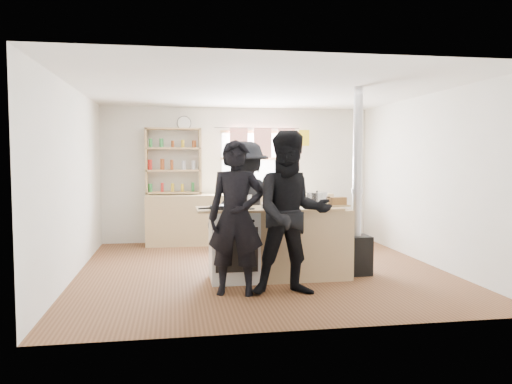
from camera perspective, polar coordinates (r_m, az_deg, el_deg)
ground at (r=7.10m, az=0.57°, el=-8.87°), size 5.00×5.00×0.01m
back_counter at (r=9.18m, az=-1.82°, el=-3.05°), size 3.40×0.55×0.90m
shelving_unit at (r=9.15m, az=-9.42°, el=3.55°), size 1.00×0.28×1.20m
thermos at (r=9.27m, az=3.29°, el=0.74°), size 0.10×0.10×0.30m
cooking_island at (r=6.50m, az=2.68°, el=-5.83°), size 1.97×0.64×0.93m
skillet_greens at (r=6.22m, az=-4.11°, el=-1.71°), size 0.36×0.36×0.05m
roast_tray at (r=6.41m, az=2.24°, el=-1.47°), size 0.40×0.34×0.06m
stockpot_stove at (r=6.55m, az=-1.41°, el=-0.97°), size 0.22×0.22×0.18m
stockpot_counter at (r=6.57m, az=6.97°, el=-0.85°), size 0.28×0.28×0.21m
bread_board at (r=6.65m, az=9.30°, el=-1.18°), size 0.31×0.24×0.12m
flue_heater at (r=6.85m, az=11.42°, el=-3.88°), size 0.35×0.35×2.50m
person_near_left at (r=5.71m, az=-2.28°, el=-2.95°), size 0.73×0.56×1.77m
person_near_right at (r=5.68m, az=4.11°, el=-2.46°), size 0.95×0.76×1.88m
person_far at (r=7.27m, az=-1.16°, el=-1.32°), size 1.32×1.03×1.80m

